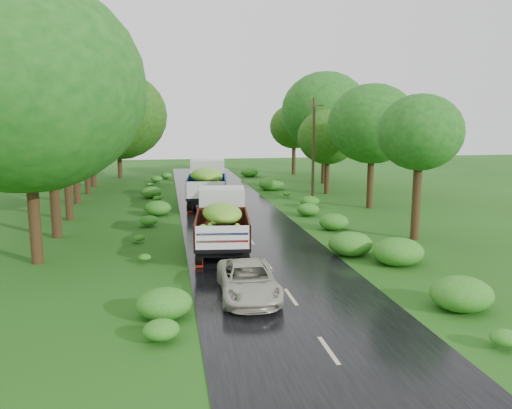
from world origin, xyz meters
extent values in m
plane|color=#1A470F|center=(0.00, 0.00, 0.00)|extent=(120.00, 120.00, 0.00)
cube|color=black|center=(0.00, 5.00, 0.01)|extent=(6.50, 80.00, 0.02)
cube|color=#BFB78C|center=(0.00, -4.00, 0.02)|extent=(0.12, 1.60, 0.00)
cube|color=#BFB78C|center=(0.00, 0.00, 0.02)|extent=(0.12, 1.60, 0.00)
cube|color=#BFB78C|center=(0.00, 4.00, 0.02)|extent=(0.12, 1.60, 0.00)
cube|color=#BFB78C|center=(0.00, 8.00, 0.02)|extent=(0.12, 1.60, 0.00)
cube|color=#BFB78C|center=(0.00, 12.00, 0.02)|extent=(0.12, 1.60, 0.00)
cube|color=#BFB78C|center=(0.00, 16.00, 0.02)|extent=(0.12, 1.60, 0.00)
cube|color=#BFB78C|center=(0.00, 20.00, 0.02)|extent=(0.12, 1.60, 0.00)
cube|color=#BFB78C|center=(0.00, 24.00, 0.02)|extent=(0.12, 1.60, 0.00)
cube|color=#BFB78C|center=(0.00, 28.00, 0.02)|extent=(0.12, 1.60, 0.00)
cube|color=#BFB78C|center=(0.00, 32.00, 0.02)|extent=(0.12, 1.60, 0.00)
cube|color=#BFB78C|center=(0.00, 36.00, 0.02)|extent=(0.12, 1.60, 0.00)
cube|color=#BFB78C|center=(0.00, 40.00, 0.02)|extent=(0.12, 1.60, 0.00)
cube|color=black|center=(-1.61, 6.29, 0.64)|extent=(2.28, 5.66, 0.27)
cylinder|color=black|center=(-2.33, 8.39, 0.49)|extent=(0.38, 1.00, 0.98)
cylinder|color=black|center=(-0.45, 8.18, 0.49)|extent=(0.38, 1.00, 0.98)
cylinder|color=black|center=(-2.69, 5.15, 0.49)|extent=(0.38, 1.00, 0.98)
cylinder|color=black|center=(-0.81, 4.94, 0.49)|extent=(0.38, 1.00, 0.98)
cylinder|color=black|center=(-2.80, 4.16, 0.49)|extent=(0.38, 1.00, 0.98)
cylinder|color=black|center=(-0.92, 3.95, 0.49)|extent=(0.38, 1.00, 0.98)
cube|color=maroon|center=(-2.84, 3.83, 0.27)|extent=(0.33, 0.08, 0.44)
cube|color=maroon|center=(-0.95, 3.62, 0.27)|extent=(0.33, 0.08, 0.44)
cube|color=silver|center=(-1.37, 8.48, 1.70)|extent=(2.35, 2.08, 1.86)
cube|color=black|center=(-1.72, 5.27, 0.85)|extent=(2.70, 4.43, 0.16)
cube|color=#4F1A0E|center=(-2.80, 5.39, 1.39)|extent=(0.54, 4.19, 0.93)
cube|color=#4F1A0E|center=(-0.64, 5.15, 1.39)|extent=(0.54, 4.19, 0.93)
cube|color=#4F1A0E|center=(-1.50, 7.32, 1.39)|extent=(2.24, 0.32, 0.93)
cube|color=silver|center=(-1.95, 3.22, 1.39)|extent=(2.24, 0.32, 0.93)
ellipsoid|color=#52971B|center=(-1.72, 5.27, 1.98)|extent=(2.27, 3.72, 0.98)
cube|color=black|center=(-1.27, 18.71, 0.72)|extent=(2.54, 6.41, 0.31)
cylinder|color=black|center=(-2.10, 21.08, 0.55)|extent=(0.42, 1.13, 1.11)
cylinder|color=black|center=(0.04, 20.86, 0.55)|extent=(0.42, 1.13, 1.11)
cylinder|color=black|center=(-2.48, 17.41, 0.55)|extent=(0.42, 1.13, 1.11)
cylinder|color=black|center=(-0.34, 17.19, 0.55)|extent=(0.42, 1.13, 1.11)
cylinder|color=black|center=(-2.60, 16.28, 0.55)|extent=(0.42, 1.13, 1.11)
cylinder|color=black|center=(-0.46, 16.06, 0.55)|extent=(0.42, 1.13, 1.11)
cube|color=maroon|center=(-2.64, 15.91, 0.31)|extent=(0.38, 0.08, 0.50)
cube|color=maroon|center=(-0.50, 15.68, 0.31)|extent=(0.38, 0.08, 0.50)
cube|color=silver|center=(-1.01, 21.19, 1.93)|extent=(2.65, 2.35, 2.11)
cube|color=black|center=(-1.39, 17.55, 0.96)|extent=(3.03, 5.00, 0.18)
cube|color=navy|center=(-2.61, 17.68, 1.58)|extent=(0.58, 4.75, 1.05)
cube|color=navy|center=(-0.16, 17.42, 1.58)|extent=(0.58, 4.75, 1.05)
cube|color=navy|center=(-1.15, 19.88, 1.58)|extent=(2.54, 0.35, 1.05)
cube|color=silver|center=(-1.63, 15.23, 1.58)|extent=(2.54, 0.35, 1.05)
ellipsoid|color=#52971B|center=(-1.39, 17.55, 2.24)|extent=(2.54, 4.20, 1.11)
imported|color=#B6B4A1|center=(-1.41, 0.29, 0.59)|extent=(2.04, 4.17, 1.14)
cylinder|color=#382616|center=(6.36, 18.82, 3.72)|extent=(0.24, 0.24, 7.44)
cube|color=#382616|center=(6.36, 18.82, 6.88)|extent=(1.29, 0.36, 0.09)
cylinder|color=black|center=(-9.43, 5.86, 4.13)|extent=(0.48, 0.48, 8.25)
ellipsoid|color=#18410C|center=(-9.43, 5.86, 7.26)|extent=(4.36, 4.36, 3.92)
cylinder|color=black|center=(-9.59, 10.57, 4.45)|extent=(0.49, 0.49, 8.89)
ellipsoid|color=#18410C|center=(-9.59, 10.57, 7.82)|extent=(3.69, 3.69, 3.32)
cylinder|color=black|center=(-9.78, 15.11, 3.31)|extent=(0.44, 0.44, 6.61)
ellipsoid|color=#18410C|center=(-9.78, 15.11, 5.82)|extent=(3.72, 3.72, 3.35)
cylinder|color=black|center=(-10.31, 21.06, 4.27)|extent=(0.48, 0.48, 8.53)
ellipsoid|color=#18410C|center=(-10.31, 21.06, 7.51)|extent=(4.06, 4.06, 3.65)
cylinder|color=black|center=(-10.27, 25.89, 3.24)|extent=(0.44, 0.44, 6.49)
ellipsoid|color=#18410C|center=(-10.27, 25.89, 5.71)|extent=(4.01, 4.01, 3.61)
cylinder|color=black|center=(-10.41, 30.26, 4.45)|extent=(0.49, 0.49, 8.90)
ellipsoid|color=#18410C|center=(-10.41, 30.26, 7.83)|extent=(4.45, 4.45, 4.01)
cylinder|color=black|center=(-8.67, 36.65, 3.57)|extent=(0.45, 0.45, 7.14)
ellipsoid|color=#18410C|center=(-8.67, 36.65, 6.29)|extent=(4.43, 4.43, 3.99)
cylinder|color=black|center=(8.14, 6.97, 3.02)|extent=(0.42, 0.42, 6.04)
ellipsoid|color=#144D13|center=(8.14, 6.97, 5.31)|extent=(2.87, 2.87, 2.59)
cylinder|color=black|center=(9.45, 15.78, 3.20)|extent=(0.43, 0.43, 6.40)
ellipsoid|color=#144D13|center=(9.45, 15.78, 5.63)|extent=(3.42, 3.42, 3.08)
cylinder|color=black|center=(8.65, 22.55, 2.58)|extent=(0.40, 0.40, 5.16)
ellipsoid|color=#144D13|center=(8.65, 22.55, 4.54)|extent=(3.10, 3.10, 2.79)
cylinder|color=black|center=(10.42, 28.86, 3.76)|extent=(0.46, 0.46, 7.51)
ellipsoid|color=#144D13|center=(10.42, 28.86, 6.61)|extent=(4.01, 4.01, 3.61)
cylinder|color=black|center=(9.62, 36.90, 2.93)|extent=(0.42, 0.42, 5.85)
ellipsoid|color=#144D13|center=(9.62, 36.90, 5.15)|extent=(3.24, 3.24, 2.92)
camera|label=1|loc=(-4.01, -15.60, 5.95)|focal=35.00mm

